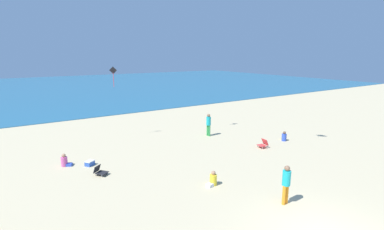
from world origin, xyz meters
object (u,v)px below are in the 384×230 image
object	(u,v)px
person_5	(65,161)
person_6	(284,137)
beach_chair_far_left	(100,171)
person_7	(213,180)
person_2	(286,182)
kite_black	(113,72)
beach_chair_far_right	(263,144)
person_4	(209,123)
cooler_box	(90,163)

from	to	relation	value
person_5	person_6	bearing A→B (deg)	15.05
beach_chair_far_left	person_7	world-z (taller)	person_7
person_2	kite_black	distance (m)	14.35
beach_chair_far_right	kite_black	world-z (taller)	kite_black
beach_chair_far_right	person_2	world-z (taller)	person_2
beach_chair_far_left	person_4	distance (m)	9.71
beach_chair_far_left	person_6	xyz separation A→B (m)	(13.17, -1.27, 0.06)
beach_chair_far_right	person_5	world-z (taller)	person_5
person_4	person_5	world-z (taller)	person_4
person_2	person_6	world-z (taller)	person_2
person_2	person_6	size ratio (longest dim) A/B	2.37
cooler_box	person_4	world-z (taller)	person_4
kite_black	person_7	bearing A→B (deg)	-83.00
beach_chair_far_left	person_4	bearing A→B (deg)	68.99
person_2	person_5	size ratio (longest dim) A/B	2.32
cooler_box	person_2	xyz separation A→B (m)	(5.90, -9.05, 0.86)
beach_chair_far_right	beach_chair_far_left	xyz separation A→B (m)	(-10.69, 1.56, -0.06)
beach_chair_far_right	kite_black	bearing A→B (deg)	-37.12
cooler_box	person_2	world-z (taller)	person_2
beach_chair_far_left	person_7	size ratio (longest dim) A/B	1.12
cooler_box	person_5	bearing A→B (deg)	150.60
cooler_box	person_2	distance (m)	10.84
person_4	person_6	bearing A→B (deg)	-57.68
person_4	person_2	bearing A→B (deg)	-120.15
beach_chair_far_left	kite_black	distance (m)	8.34
person_6	person_2	bearing A→B (deg)	171.02
beach_chair_far_left	person_2	size ratio (longest dim) A/B	0.47
person_6	kite_black	size ratio (longest dim) A/B	0.49
person_4	person_6	size ratio (longest dim) A/B	2.41
beach_chair_far_right	person_2	bearing A→B (deg)	57.69
beach_chair_far_left	cooler_box	world-z (taller)	beach_chair_far_left
beach_chair_far_right	person_2	size ratio (longest dim) A/B	0.39
beach_chair_far_right	cooler_box	size ratio (longest dim) A/B	1.12
person_6	kite_black	bearing A→B (deg)	95.50
beach_chair_far_left	person_7	distance (m)	6.04
kite_black	person_6	bearing A→B (deg)	-35.92
kite_black	beach_chair_far_right	bearing A→B (deg)	-44.90
person_2	kite_black	world-z (taller)	kite_black
cooler_box	kite_black	bearing A→B (deg)	54.91
beach_chair_far_left	person_7	xyz separation A→B (m)	(4.27, -4.27, 0.06)
person_7	beach_chair_far_left	bearing A→B (deg)	-57.23
person_2	kite_black	xyz separation A→B (m)	(-2.78, 13.49, 4.05)
beach_chair_far_right	beach_chair_far_left	bearing A→B (deg)	-0.54
cooler_box	person_4	xyz separation A→B (m)	(9.37, 1.17, 0.87)
person_2	person_6	bearing A→B (deg)	123.81
person_5	kite_black	distance (m)	7.46
beach_chair_far_right	person_7	world-z (taller)	person_7
beach_chair_far_right	person_5	size ratio (longest dim) A/B	0.92
person_2	person_6	xyz separation A→B (m)	(7.39, 6.11, -0.73)
beach_chair_far_right	person_2	xyz separation A→B (m)	(-4.90, -5.82, 0.73)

